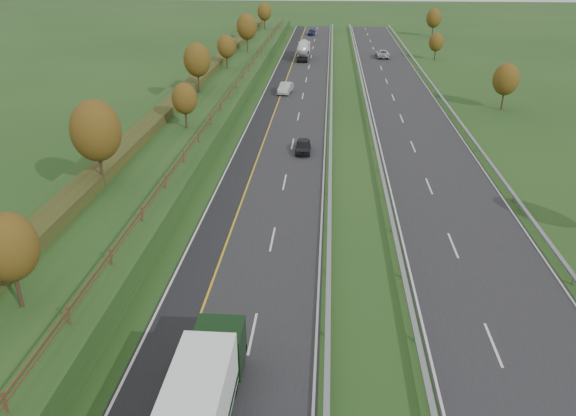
% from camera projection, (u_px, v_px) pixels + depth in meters
% --- Properties ---
extents(ground, '(400.00, 400.00, 0.00)m').
position_uv_depth(ground, '(349.00, 126.00, 72.71)').
color(ground, '#1F4117').
rests_on(ground, ground).
extents(near_carriageway, '(10.50, 200.00, 0.04)m').
position_uv_depth(near_carriageway, '(290.00, 115.00, 77.77)').
color(near_carriageway, '#232326').
rests_on(near_carriageway, ground).
extents(far_carriageway, '(10.50, 200.00, 0.04)m').
position_uv_depth(far_carriageway, '(410.00, 117.00, 76.67)').
color(far_carriageway, '#232326').
rests_on(far_carriageway, ground).
extents(hard_shoulder, '(3.00, 200.00, 0.04)m').
position_uv_depth(hard_shoulder, '(263.00, 114.00, 78.02)').
color(hard_shoulder, black).
rests_on(hard_shoulder, ground).
extents(lane_markings, '(26.75, 200.00, 0.01)m').
position_uv_depth(lane_markings, '(336.00, 115.00, 77.22)').
color(lane_markings, silver).
rests_on(lane_markings, near_carriageway).
extents(embankment_left, '(12.00, 200.00, 2.00)m').
position_uv_depth(embankment_left, '(197.00, 106.00, 78.23)').
color(embankment_left, '#1F4117').
rests_on(embankment_left, ground).
extents(hedge_left, '(2.20, 180.00, 1.10)m').
position_uv_depth(hedge_left, '(182.00, 95.00, 77.72)').
color(hedge_left, '#2C3516').
rests_on(hedge_left, embankment_left).
extents(fence_left, '(0.12, 189.06, 1.20)m').
position_uv_depth(fence_left, '(228.00, 95.00, 76.84)').
color(fence_left, '#422B19').
rests_on(fence_left, embankment_left).
extents(median_barrier_near, '(0.32, 200.00, 0.71)m').
position_uv_depth(median_barrier_near, '(331.00, 111.00, 77.14)').
color(median_barrier_near, gray).
rests_on(median_barrier_near, ground).
extents(median_barrier_far, '(0.32, 200.00, 0.71)m').
position_uv_depth(median_barrier_far, '(368.00, 112.00, 76.80)').
color(median_barrier_far, gray).
rests_on(median_barrier_far, ground).
extents(outer_barrier_far, '(0.32, 200.00, 0.71)m').
position_uv_depth(outer_barrier_far, '(454.00, 113.00, 76.03)').
color(outer_barrier_far, gray).
rests_on(outer_barrier_far, ground).
extents(trees_left, '(6.64, 164.30, 7.66)m').
position_uv_depth(trees_left, '(191.00, 72.00, 72.91)').
color(trees_left, '#2D2116').
rests_on(trees_left, embankment_left).
extents(trees_far, '(8.45, 118.60, 7.12)m').
position_uv_depth(trees_far, '(467.00, 52.00, 100.48)').
color(trees_far, '#2D2116').
rests_on(trees_far, ground).
extents(road_tanker, '(2.40, 11.22, 3.46)m').
position_uv_depth(road_tanker, '(303.00, 49.00, 117.49)').
color(road_tanker, silver).
rests_on(road_tanker, near_carriageway).
extents(car_dark_near, '(1.69, 4.14, 1.41)m').
position_uv_depth(car_dark_near, '(303.00, 146.00, 62.85)').
color(car_dark_near, black).
rests_on(car_dark_near, near_carriageway).
extents(car_silver_mid, '(2.35, 5.14, 1.63)m').
position_uv_depth(car_silver_mid, '(286.00, 88.00, 89.09)').
color(car_silver_mid, '#B3B4B8').
rests_on(car_silver_mid, near_carriageway).
extents(car_small_far, '(2.11, 4.89, 1.40)m').
position_uv_depth(car_small_far, '(312.00, 32.00, 150.53)').
color(car_small_far, '#141A3E').
rests_on(car_small_far, near_carriageway).
extents(car_oncoming, '(2.89, 5.93, 1.62)m').
position_uv_depth(car_oncoming, '(382.00, 54.00, 118.79)').
color(car_oncoming, '#B0AFB4').
rests_on(car_oncoming, far_carriageway).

